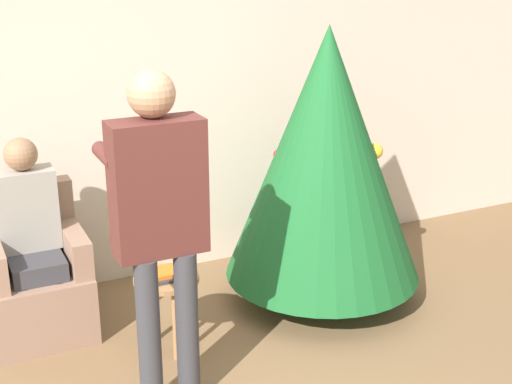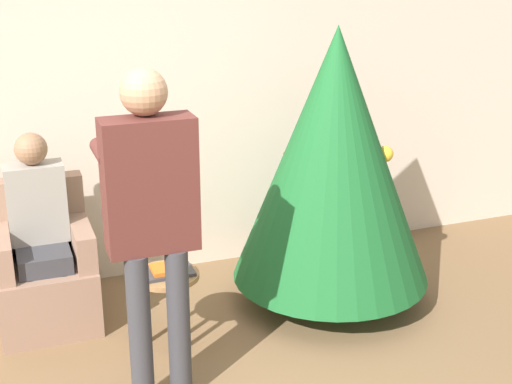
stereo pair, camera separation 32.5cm
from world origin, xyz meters
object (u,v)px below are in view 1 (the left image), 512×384
at_px(christmas_tree, 325,155).
at_px(person_seated, 31,231).
at_px(person_standing, 159,212).
at_px(side_stool, 167,289).
at_px(armchair, 36,280).

xyz_separation_m(christmas_tree, person_seated, (-1.83, 0.39, -0.35)).
bearing_deg(christmas_tree, person_standing, -153.88).
relative_size(christmas_tree, person_standing, 1.05).
bearing_deg(person_standing, side_stool, 70.31).
bearing_deg(side_stool, person_standing, -109.69).
xyz_separation_m(christmas_tree, armchair, (-1.83, 0.41, -0.69)).
bearing_deg(person_standing, person_seated, 115.01).
bearing_deg(side_stool, christmas_tree, 8.64).
bearing_deg(person_seated, person_standing, -64.99).
xyz_separation_m(christmas_tree, person_standing, (-1.34, -0.66, 0.05)).
relative_size(person_seated, side_stool, 2.60).
bearing_deg(armchair, person_standing, -65.42).
height_order(armchair, person_seated, person_seated).
bearing_deg(side_stool, person_seated, 139.23).
xyz_separation_m(person_seated, side_stool, (0.66, -0.57, -0.28)).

